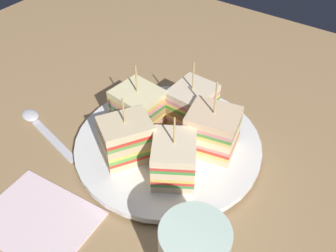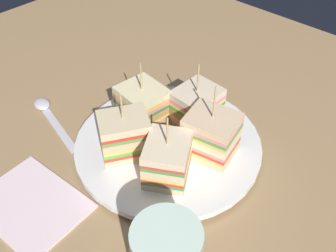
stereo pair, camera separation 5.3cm
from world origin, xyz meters
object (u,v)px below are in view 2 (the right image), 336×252
Objects in this scene: sandwich_wedge_2 at (125,135)px; plate at (168,145)px; sandwich_wedge_3 at (168,159)px; sandwich_wedge_4 at (211,135)px; napkin at (31,204)px; sandwich_wedge_0 at (197,107)px; spoon at (47,111)px; sandwich_wedge_1 at (143,105)px.

plate is at bearing 2.90° from sandwich_wedge_2.
sandwich_wedge_3 is at bearing 132.34° from plate.
napkin is at bearing 49.05° from sandwich_wedge_4.
napkin is (11.83, 21.69, -4.70)cm from sandwich_wedge_4.
sandwich_wedge_3 is 7.11cm from sandwich_wedge_4.
sandwich_wedge_3 is at bearing -124.85° from napkin.
sandwich_wedge_0 is 0.89× the size of sandwich_wedge_4.
plate is 7.10cm from sandwich_wedge_3.
sandwich_wedge_2 reaches higher than plate.
sandwich_wedge_2 reaches higher than napkin.
sandwich_wedge_4 is 28.20cm from spoon.
sandwich_wedge_0 is 0.69× the size of spoon.
napkin is at bearing -160.85° from sandwich_wedge_2.
sandwich_wedge_0 is 8.09cm from sandwich_wedge_1.
sandwich_wedge_2 is at bearing -102.70° from napkin.
sandwich_wedge_1 reaches higher than sandwich_wedge_3.
sandwich_wedge_4 is at bearing -157.46° from plate.
plate is at bearing -3.54° from sandwich_wedge_1.
sandwich_wedge_2 is at bearing -161.18° from spoon.
plate is 7.10cm from sandwich_wedge_0.
sandwich_wedge_4 reaches higher than sandwich_wedge_2.
sandwich_wedge_4 is at bearing -118.60° from napkin.
spoon is (26.08, 9.72, -4.56)cm from sandwich_wedge_4.
sandwich_wedge_0 is at bearing -46.70° from sandwich_wedge_4.
sandwich_wedge_1 is 1.03× the size of sandwich_wedge_3.
sandwich_wedge_3 is at bearing 65.06° from sandwich_wedge_4.
sandwich_wedge_3 is (-4.02, 10.74, 0.01)cm from sandwich_wedge_0.
sandwich_wedge_4 reaches higher than spoon.
spoon is at bearing -54.34° from sandwich_wedge_0.
plate is 20.29cm from napkin.
sandwich_wedge_4 is 0.77× the size of spoon.
napkin is at bearing 113.91° from sandwich_wedge_3.
sandwich_wedge_2 is 18.02cm from spoon.
spoon is 18.61cm from napkin.
sandwich_wedge_1 is at bearing 30.20° from sandwich_wedge_3.
sandwich_wedge_4 is 0.82× the size of napkin.
spoon is (24.53, 2.79, -4.15)cm from sandwich_wedge_3.
sandwich_wedge_3 is at bearing -22.62° from sandwich_wedge_1.
sandwich_wedge_0 is at bearing 16.75° from sandwich_wedge_2.
sandwich_wedge_1 reaches higher than sandwich_wedge_2.
sandwich_wedge_4 is at bearing -147.14° from spoon.
sandwich_wedge_4 reaches higher than sandwich_wedge_1.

